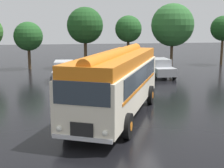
{
  "coord_description": "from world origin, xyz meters",
  "views": [
    {
      "loc": [
        -3.71,
        -14.71,
        4.73
      ],
      "look_at": [
        -0.79,
        2.25,
        1.4
      ],
      "focal_mm": 50.0,
      "sensor_mm": 36.0,
      "label": 1
    }
  ],
  "objects_px": {
    "vintage_bus": "(117,80)",
    "car_mid_right": "(130,68)",
    "car_near_left": "(64,71)",
    "car_mid_left": "(94,69)",
    "car_far_right": "(160,68)"
  },
  "relations": [
    {
      "from": "car_near_left",
      "to": "car_mid_left",
      "type": "bearing_deg",
      "value": 14.49
    },
    {
      "from": "car_mid_left",
      "to": "car_near_left",
      "type": "bearing_deg",
      "value": -165.51
    },
    {
      "from": "vintage_bus",
      "to": "car_near_left",
      "type": "bearing_deg",
      "value": 103.1
    },
    {
      "from": "car_near_left",
      "to": "car_mid_left",
      "type": "xyz_separation_m",
      "value": [
        2.61,
        0.68,
        0.0
      ]
    },
    {
      "from": "car_mid_left",
      "to": "car_far_right",
      "type": "xyz_separation_m",
      "value": [
        5.95,
        -0.26,
        0.0
      ]
    },
    {
      "from": "car_mid_left",
      "to": "car_mid_right",
      "type": "bearing_deg",
      "value": -4.82
    },
    {
      "from": "vintage_bus",
      "to": "car_mid_right",
      "type": "relative_size",
      "value": 2.34
    },
    {
      "from": "vintage_bus",
      "to": "car_far_right",
      "type": "distance_m",
      "value": 12.77
    },
    {
      "from": "car_far_right",
      "to": "car_mid_right",
      "type": "bearing_deg",
      "value": -179.96
    },
    {
      "from": "vintage_bus",
      "to": "car_mid_right",
      "type": "distance_m",
      "value": 11.7
    },
    {
      "from": "vintage_bus",
      "to": "car_near_left",
      "type": "distance_m",
      "value": 11.12
    },
    {
      "from": "vintage_bus",
      "to": "car_mid_right",
      "type": "height_order",
      "value": "vintage_bus"
    },
    {
      "from": "car_mid_left",
      "to": "car_far_right",
      "type": "relative_size",
      "value": 1.03
    },
    {
      "from": "car_mid_right",
      "to": "car_far_right",
      "type": "relative_size",
      "value": 1.03
    },
    {
      "from": "car_mid_right",
      "to": "car_far_right",
      "type": "distance_m",
      "value": 2.81
    }
  ]
}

